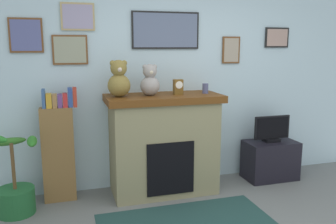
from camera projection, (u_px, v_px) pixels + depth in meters
back_wall at (178, 80)px, 4.50m from camera, size 5.20×0.15×2.60m
fireplace at (163, 143)px, 4.21m from camera, size 1.33×0.65×1.18m
bookshelf at (59, 148)px, 3.97m from camera, size 0.40×0.16×1.29m
potted_plant at (15, 190)px, 3.69m from camera, size 0.56×0.59×0.90m
tv_stand at (270, 160)px, 4.68m from camera, size 0.67×0.40×0.51m
television at (272, 130)px, 4.60m from camera, size 0.50×0.14×0.34m
candle_jar at (205, 88)px, 4.22m from camera, size 0.07×0.07×0.12m
mantel_clock at (178, 87)px, 4.12m from camera, size 0.11×0.08×0.17m
teddy_bear_brown at (119, 80)px, 3.91m from camera, size 0.25×0.25×0.41m
teddy_bear_tan at (150, 81)px, 4.01m from camera, size 0.22×0.22×0.36m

